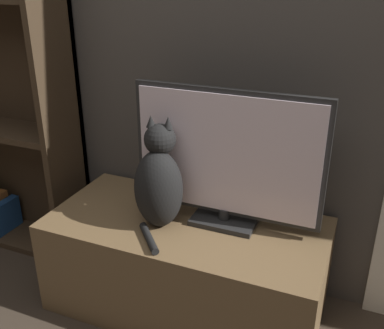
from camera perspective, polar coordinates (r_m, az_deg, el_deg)
name	(u,v)px	position (r m, az deg, el deg)	size (l,w,h in m)	color
tv_stand	(186,265)	(1.92, -0.74, -12.59)	(1.11, 0.54, 0.41)	brown
tv	(226,159)	(1.68, 4.39, 0.73)	(0.74, 0.15, 0.54)	black
cat	(159,182)	(1.71, -4.20, -2.28)	(0.21, 0.30, 0.44)	black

